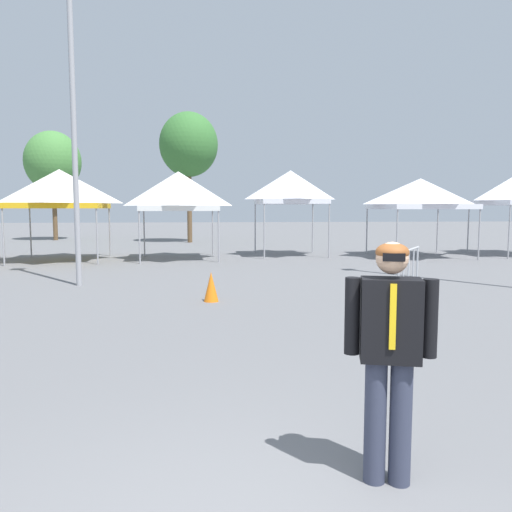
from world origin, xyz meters
The scene contains 10 objects.
canopy_tent_behind_center centered at (-5.72, 17.24, 2.76)m, with size 3.48×3.48×3.50m.
canopy_tent_behind_left centered at (-1.23, 17.37, 2.69)m, with size 3.21×3.21×3.46m.
canopy_tent_center centered at (3.42, 18.43, 2.90)m, with size 2.89×2.89×3.62m.
canopy_tent_behind_right centered at (8.67, 17.29, 2.62)m, with size 3.57×3.57×3.25m.
person_foreground centered at (1.11, 0.92, 1.03)m, with size 0.63×0.34×1.78m.
light_pole_near_lift centered at (-3.51, 10.79, 5.04)m, with size 0.36×0.36×8.93m.
tree_behind_tents_left centered at (-1.11, 27.08, 5.71)m, with size 3.41×3.41×7.61m.
tree_behind_tents_center centered at (-9.68, 30.05, 4.93)m, with size 3.43×3.43×6.84m.
crowd_barrier_by_lift centered at (4.51, 8.55, 0.75)m, with size 1.25×1.74×1.08m.
traffic_cone_lot_center centered at (-0.09, 8.18, 0.32)m, with size 0.32×0.32×0.65m, color orange.
Camera 1 is at (-0.20, -2.43, 2.01)m, focal length 34.61 mm.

